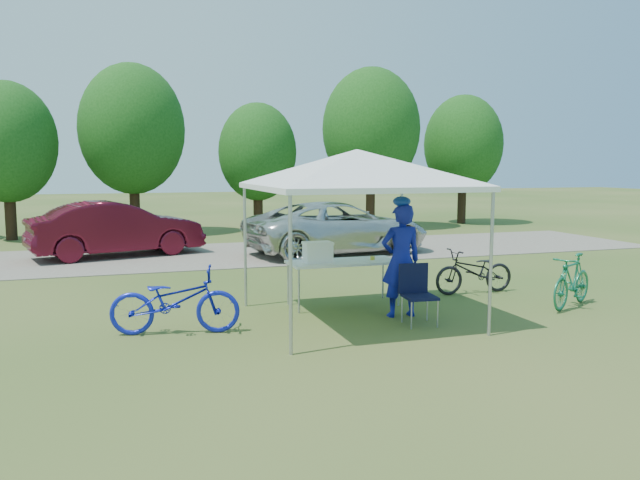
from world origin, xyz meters
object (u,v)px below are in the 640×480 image
at_px(bike_dark, 475,271).
at_px(cyclist, 401,260).
at_px(sedan, 117,229).
at_px(folding_chair, 417,289).
at_px(bike_blue, 175,301).
at_px(bike_green, 572,281).
at_px(cooler, 318,252).
at_px(minivan, 338,228).
at_px(folding_table, 343,263).

bearing_deg(bike_dark, cyclist, -60.72).
xyz_separation_m(cyclist, sedan, (-4.42, 8.60, -0.16)).
bearing_deg(folding_chair, bike_blue, 177.29).
bearing_deg(cyclist, bike_blue, 2.16).
xyz_separation_m(bike_green, sedan, (-7.58, 8.91, 0.30)).
relative_size(folding_chair, sedan, 0.21).
height_order(cooler, sedan, sedan).
bearing_deg(minivan, bike_blue, 136.16).
relative_size(cyclist, bike_blue, 0.99).
bearing_deg(cyclist, folding_chair, 97.50).
bearing_deg(cooler, bike_green, -17.85).
xyz_separation_m(folding_table, bike_blue, (-3.01, -1.01, -0.26)).
distance_m(folding_table, cyclist, 1.24).
relative_size(bike_blue, sedan, 0.41).
bearing_deg(bike_blue, sedan, 16.18).
distance_m(folding_chair, bike_dark, 2.76).
height_order(folding_chair, bike_green, folding_chair).
distance_m(cooler, bike_green, 4.49).
distance_m(cyclist, bike_dark, 2.55).
distance_m(bike_green, minivan, 7.71).
bearing_deg(minivan, bike_green, -175.82).
xyz_separation_m(folding_table, bike_dark, (2.78, 0.18, -0.32)).
xyz_separation_m(folding_table, sedan, (-3.81, 7.54, 0.01)).
xyz_separation_m(bike_blue, bike_dark, (5.79, 1.19, -0.06)).
distance_m(cooler, minivan, 6.68).
height_order(folding_table, sedan, sedan).
relative_size(folding_table, bike_dark, 1.17).
height_order(cooler, bike_green, cooler).
bearing_deg(bike_green, bike_blue, -122.11).
distance_m(folding_chair, cooler, 1.97).
distance_m(bike_dark, sedan, 9.88).
bearing_deg(minivan, cooler, 148.94).
relative_size(folding_table, cooler, 3.96).
bearing_deg(sedan, bike_blue, 170.44).
height_order(folding_chair, bike_blue, bike_blue).
height_order(folding_chair, bike_dark, folding_chair).
distance_m(folding_chair, bike_green, 3.13).
height_order(folding_table, cyclist, cyclist).
bearing_deg(folding_table, cyclist, -59.84).
relative_size(cooler, cyclist, 0.26).
xyz_separation_m(bike_blue, minivan, (5.11, 7.16, 0.25)).
bearing_deg(folding_table, bike_blue, -161.50).
relative_size(cooler, bike_dark, 0.29).
bearing_deg(bike_green, minivan, 163.47).
bearing_deg(minivan, folding_chair, 161.03).
distance_m(bike_green, sedan, 11.70).
bearing_deg(sedan, cooler, -171.07).
bearing_deg(cooler, sedan, 113.84).
height_order(folding_chair, sedan, sedan).
bearing_deg(cooler, folding_chair, -54.08).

